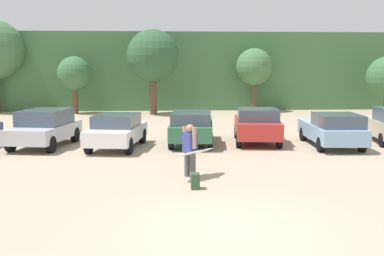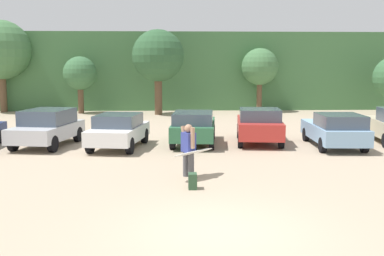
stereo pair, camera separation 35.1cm
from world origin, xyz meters
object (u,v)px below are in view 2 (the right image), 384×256
Objects in this scene: surfboard_white at (193,152)px; parked_car_white at (119,130)px; parked_car_forest_green at (194,127)px; person_adult at (188,147)px; parked_car_red at (259,125)px; backpack_dropped at (193,181)px; parked_car_sky_blue at (335,130)px; parked_car_silver at (47,127)px.

parked_car_white is at bearing -107.49° from surfboard_white.
parked_car_forest_green is 6.14m from person_adult.
parked_car_red reaches higher than backpack_dropped.
parked_car_sky_blue reaches higher than parked_car_forest_green.
parked_car_red is at bearing -80.44° from parked_car_forest_green.
parked_car_silver is at bearing 87.97° from parked_car_white.
parked_car_white is 2.68× the size of surfboard_white.
person_adult is (-6.45, -5.12, 0.18)m from parked_car_sky_blue.
parked_car_sky_blue is at bearing 174.15° from surfboard_white.
surfboard_white is at bearing -176.94° from parked_car_forest_green.
parked_car_silver reaches higher than backpack_dropped.
person_adult reaches higher than parked_car_white.
parked_car_red is 7.21m from surfboard_white.
parked_car_white is at bearing -90.96° from parked_car_silver.
parked_car_sky_blue is at bearing -93.73° from parked_car_forest_green.
parked_car_silver is 9.34m from parked_car_red.
parked_car_silver is 2.59× the size of person_adult.
parked_car_red is 2.68× the size of surfboard_white.
parked_car_forest_green is 6.09m from parked_car_sky_blue.
person_adult is 1.58m from backpack_dropped.
parked_car_sky_blue is 8.23m from person_adult.
parked_car_sky_blue reaches higher than surfboard_white.
parked_car_silver is at bearing 99.23° from parked_car_red.
person_adult is at bearing -178.38° from parked_car_forest_green.
surfboard_white is 3.53× the size of backpack_dropped.
parked_car_silver is 1.02× the size of parked_car_red.
parked_car_forest_green is 6.25m from surfboard_white.
parked_car_white reaches higher than backpack_dropped.
parked_car_red is 9.48× the size of backpack_dropped.
person_adult reaches higher than surfboard_white.
parked_car_sky_blue reaches higher than backpack_dropped.
parked_car_red is at bearing -72.02° from parked_car_white.
parked_car_forest_green is at bearing 83.75° from parked_car_sky_blue.
parked_car_sky_blue is (9.22, -0.24, -0.00)m from parked_car_white.
surfboard_white is (-0.29, -6.24, 0.01)m from parked_car_forest_green.
person_adult reaches higher than parked_car_red.
person_adult is at bearing -84.48° from surfboard_white.
backpack_dropped is at bearing 138.87° from parked_car_sky_blue.
parked_car_sky_blue reaches higher than parked_car_white.
parked_car_white is (3.15, -0.62, -0.07)m from parked_car_silver.
parked_car_sky_blue is 8.19m from surfboard_white.
parked_car_white is 9.48× the size of backpack_dropped.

